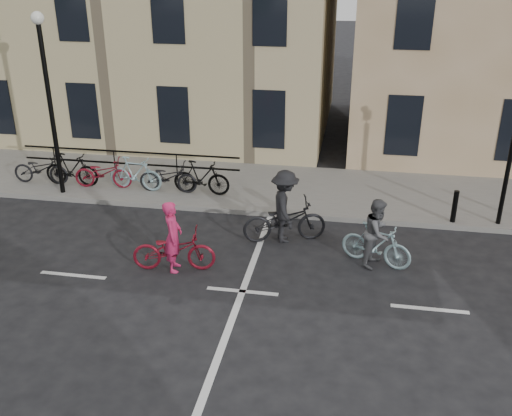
% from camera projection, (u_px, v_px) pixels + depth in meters
% --- Properties ---
extents(ground, '(120.00, 120.00, 0.00)m').
position_uv_depth(ground, '(242.00, 291.00, 12.56)').
color(ground, black).
rests_on(ground, ground).
extents(sidewalk, '(46.00, 4.00, 0.15)m').
position_uv_depth(sidewalk, '(158.00, 181.00, 18.58)').
color(sidewalk, slate).
rests_on(sidewalk, ground).
extents(building_west, '(20.00, 10.00, 10.00)m').
position_uv_depth(building_west, '(90.00, 0.00, 23.64)').
color(building_west, tan).
rests_on(building_west, sidewalk).
extents(lamp_post, '(0.36, 0.36, 5.28)m').
position_uv_depth(lamp_post, '(47.00, 83.00, 16.16)').
color(lamp_post, black).
rests_on(lamp_post, sidewalk).
extents(bollard_east, '(0.14, 0.14, 0.90)m').
position_uv_depth(bollard_east, '(455.00, 206.00, 15.36)').
color(bollard_east, black).
rests_on(bollard_east, sidewalk).
extents(parked_bikes, '(7.25, 1.23, 1.05)m').
position_uv_depth(parked_bikes, '(118.00, 173.00, 17.63)').
color(parked_bikes, black).
rests_on(parked_bikes, sidewalk).
extents(cyclist_pink, '(2.02, 0.98, 1.72)m').
position_uv_depth(cyclist_pink, '(174.00, 247.00, 13.23)').
color(cyclist_pink, maroon).
rests_on(cyclist_pink, ground).
extents(cyclist_grey, '(1.79, 1.08, 1.67)m').
position_uv_depth(cyclist_grey, '(377.00, 239.00, 13.43)').
color(cyclist_grey, '#91B6BE').
rests_on(cyclist_grey, ground).
extents(cyclist_dark, '(2.27, 1.39, 1.91)m').
position_uv_depth(cyclist_dark, '(285.00, 214.00, 14.54)').
color(cyclist_dark, black).
rests_on(cyclist_dark, ground).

